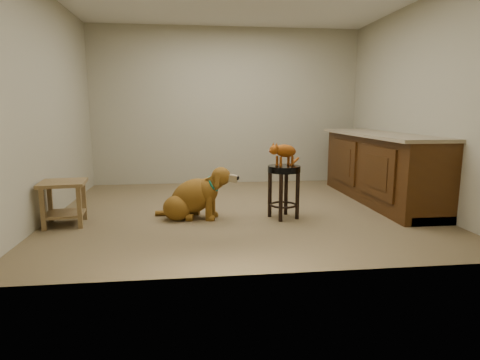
{
  "coord_description": "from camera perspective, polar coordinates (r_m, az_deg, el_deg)",
  "views": [
    {
      "loc": [
        -0.61,
        -4.86,
        1.24
      ],
      "look_at": [
        -0.06,
        -0.35,
        0.45
      ],
      "focal_mm": 30.0,
      "sensor_mm": 36.0,
      "label": 1
    }
  ],
  "objects": [
    {
      "name": "tabby_kitten",
      "position": [
        4.59,
        6.2,
        4.03
      ],
      "size": [
        0.42,
        0.3,
        0.3
      ],
      "rotation": [
        0.0,
        0.0,
        0.37
      ],
      "color": "#873E0D",
      "rests_on": "padded_stool"
    },
    {
      "name": "golden_retriever",
      "position": [
        4.69,
        -6.63,
        -2.49
      ],
      "size": [
        0.98,
        0.59,
        0.65
      ],
      "rotation": [
        0.0,
        0.0,
        -0.29
      ],
      "color": "brown",
      "rests_on": "ground"
    },
    {
      "name": "padded_stool",
      "position": [
        4.64,
        6.24,
        -0.15
      ],
      "size": [
        0.41,
        0.41,
        0.62
      ],
      "rotation": [
        0.0,
        0.0,
        0.37
      ],
      "color": "black",
      "rests_on": "ground"
    },
    {
      "name": "room_shell",
      "position": [
        4.92,
        0.22,
        14.95
      ],
      "size": [
        4.54,
        4.04,
        2.62
      ],
      "color": "#9D987F",
      "rests_on": "ground"
    },
    {
      "name": "floor",
      "position": [
        5.06,
        0.21,
        -4.33
      ],
      "size": [
        4.5,
        4.0,
        0.01
      ],
      "primitive_type": "cube",
      "color": "brown",
      "rests_on": "ground"
    },
    {
      "name": "side_table",
      "position": [
        4.76,
        -23.78,
        -2.14
      ],
      "size": [
        0.52,
        0.52,
        0.48
      ],
      "rotation": [
        0.0,
        0.0,
        0.12
      ],
      "color": "brown",
      "rests_on": "ground"
    },
    {
      "name": "wood_stool",
      "position": [
        6.07,
        17.06,
        1.26
      ],
      "size": [
        0.41,
        0.41,
        0.72
      ],
      "rotation": [
        0.0,
        0.0,
        -0.04
      ],
      "color": "brown",
      "rests_on": "ground"
    },
    {
      "name": "cabinet_run",
      "position": [
        5.82,
        19.21,
        1.4
      ],
      "size": [
        0.7,
        2.56,
        0.94
      ],
      "color": "#3F220B",
      "rests_on": "ground"
    }
  ]
}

